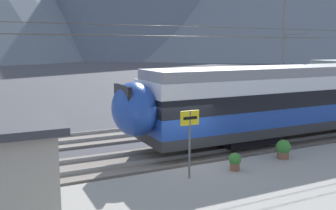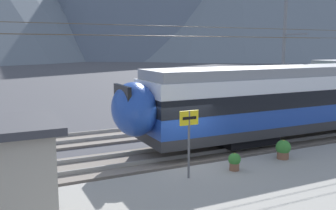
# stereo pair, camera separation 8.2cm
# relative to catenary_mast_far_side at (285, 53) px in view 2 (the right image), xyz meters

# --- Properties ---
(ground_plane) EXTENTS (400.00, 400.00, 0.00)m
(ground_plane) POSITION_rel_catenary_mast_far_side_xyz_m (-12.54, -7.97, -4.34)
(ground_plane) COLOR #424247
(platform_slab) EXTENTS (120.00, 6.63, 0.31)m
(platform_slab) POSITION_rel_catenary_mast_far_side_xyz_m (-12.54, -12.14, -4.19)
(platform_slab) COLOR gray
(platform_slab) RESTS_ON ground
(track_near) EXTENTS (120.00, 3.00, 0.28)m
(track_near) POSITION_rel_catenary_mast_far_side_xyz_m (-12.54, -6.52, -4.27)
(track_near) COLOR slate
(track_near) RESTS_ON ground
(track_far) EXTENTS (120.00, 3.00, 0.28)m
(track_far) POSITION_rel_catenary_mast_far_side_xyz_m (-12.54, -1.86, -4.27)
(track_far) COLOR slate
(track_far) RESTS_ON ground
(catenary_mast_far_side) EXTENTS (45.20, 2.30, 8.44)m
(catenary_mast_far_side) POSITION_rel_catenary_mast_far_side_xyz_m (0.00, 0.00, 0.00)
(catenary_mast_far_side) COLOR slate
(catenary_mast_far_side) RESTS_ON ground
(platform_sign) EXTENTS (0.70, 0.08, 2.38)m
(platform_sign) POSITION_rel_catenary_mast_far_side_xyz_m (-13.44, -9.92, -2.29)
(platform_sign) COLOR #59595B
(platform_sign) RESTS_ON platform_slab
(passenger_walking) EXTENTS (0.53, 0.22, 1.69)m
(passenger_walking) POSITION_rel_catenary_mast_far_side_xyz_m (-18.74, -10.71, -3.09)
(passenger_walking) COLOR #383842
(passenger_walking) RESTS_ON platform_slab
(handbag_beside_passenger) EXTENTS (0.32, 0.18, 0.44)m
(handbag_beside_passenger) POSITION_rel_catenary_mast_far_side_xyz_m (-18.25, -10.46, -3.87)
(handbag_beside_passenger) COLOR black
(handbag_beside_passenger) RESTS_ON platform_slab
(potted_plant_platform_edge) EXTENTS (0.47, 0.47, 0.66)m
(potted_plant_platform_edge) POSITION_rel_catenary_mast_far_side_xyz_m (-11.52, -9.94, -3.66)
(potted_plant_platform_edge) COLOR brown
(potted_plant_platform_edge) RESTS_ON platform_slab
(potted_plant_by_shelter) EXTENTS (0.61, 0.61, 0.78)m
(potted_plant_by_shelter) POSITION_rel_catenary_mast_far_side_xyz_m (-8.88, -9.62, -3.60)
(potted_plant_by_shelter) COLOR brown
(potted_plant_by_shelter) RESTS_ON platform_slab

